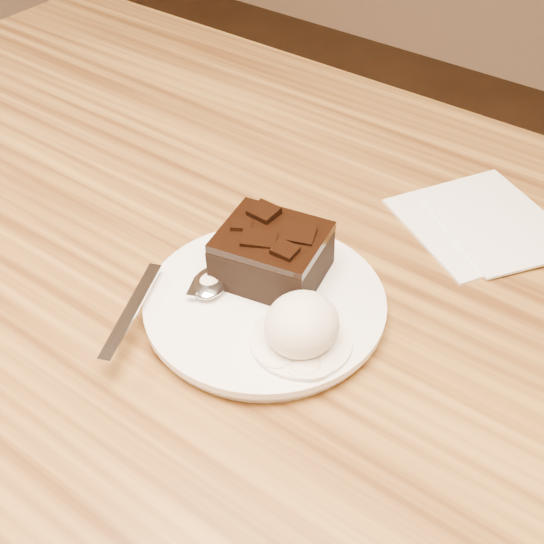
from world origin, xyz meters
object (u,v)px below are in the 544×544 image
Objects in this scene: napkin at (479,221)px; dining_table at (222,481)px; plate at (265,306)px; ice_cream_scoop at (302,325)px; spoon at (210,284)px; brownie at (272,257)px.

dining_table is at bearing -132.43° from napkin.
napkin is at bearing 67.68° from plate.
plate is 0.24m from napkin.
ice_cream_scoop is 0.36× the size of spoon.
dining_table is at bearing 113.89° from spoon.
napkin is at bearing 47.57° from dining_table.
spoon is (-0.05, -0.02, 0.01)m from plate.
napkin is (0.09, 0.23, -0.01)m from plate.
ice_cream_scoop is at bearing -37.18° from brownie.
brownie is at bearing 31.67° from spoon.
plate is 2.37× the size of brownie.
brownie reaches higher than spoon.
napkin is at bearing 80.89° from ice_cream_scoop.
dining_table is 0.39m from plate.
plate reaches higher than dining_table.
ice_cream_scoop reaches higher than dining_table.
plate is (0.09, -0.02, 0.38)m from dining_table.
napkin is at bearing 61.77° from brownie.
spoon reaches higher than dining_table.
dining_table is at bearing 164.68° from plate.
dining_table is 0.42m from brownie.
dining_table is 5.86× the size of plate.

